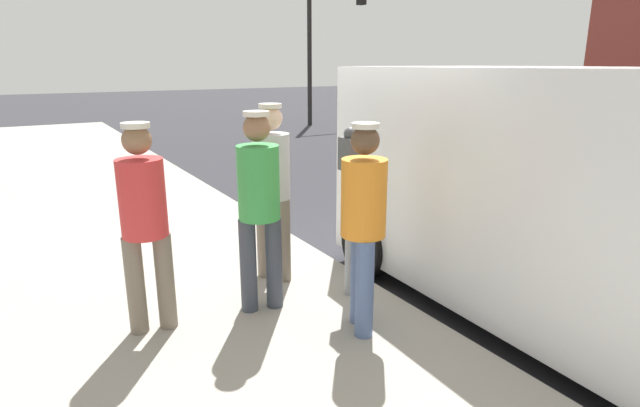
% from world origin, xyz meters
% --- Properties ---
extents(ground_plane, '(80.00, 80.00, 0.00)m').
position_xyz_m(ground_plane, '(0.00, 0.00, 0.00)').
color(ground_plane, '#2D2D33').
extents(sidewalk_slab, '(5.00, 32.00, 0.15)m').
position_xyz_m(sidewalk_slab, '(3.50, 0.00, 0.07)').
color(sidewalk_slab, '#9E998E').
rests_on(sidewalk_slab, ground).
extents(parking_meter_near, '(0.14, 0.18, 1.52)m').
position_xyz_m(parking_meter_near, '(1.35, 0.25, 1.18)').
color(parking_meter_near, gray).
rests_on(parking_meter_near, sidewalk_slab).
extents(pedestrian_in_red, '(0.36, 0.34, 1.63)m').
position_xyz_m(pedestrian_in_red, '(3.01, -0.03, 1.08)').
color(pedestrian_in_red, '#726656').
rests_on(pedestrian_in_red, sidewalk_slab).
extents(pedestrian_in_orange, '(0.34, 0.34, 1.62)m').
position_xyz_m(pedestrian_in_orange, '(1.61, 0.81, 1.07)').
color(pedestrian_in_orange, '#4C608C').
rests_on(pedestrian_in_orange, sidewalk_slab).
extents(pedestrian_in_green, '(0.36, 0.34, 1.67)m').
position_xyz_m(pedestrian_in_green, '(2.13, 0.09, 1.11)').
color(pedestrian_in_green, '#383D47').
rests_on(pedestrian_in_green, sidewalk_slab).
extents(pedestrian_in_gray, '(0.34, 0.34, 1.68)m').
position_xyz_m(pedestrian_in_gray, '(1.76, -0.43, 1.11)').
color(pedestrian_in_gray, '#726656').
rests_on(pedestrian_in_gray, sidewalk_slab).
extents(parked_van, '(2.26, 5.26, 2.15)m').
position_xyz_m(parked_van, '(-0.15, 1.77, 1.15)').
color(parked_van, white).
rests_on(parked_van, ground).
extents(traffic_light_corner, '(2.48, 0.42, 5.20)m').
position_xyz_m(traffic_light_corner, '(-6.42, -12.47, 3.52)').
color(traffic_light_corner, black).
rests_on(traffic_light_corner, ground).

